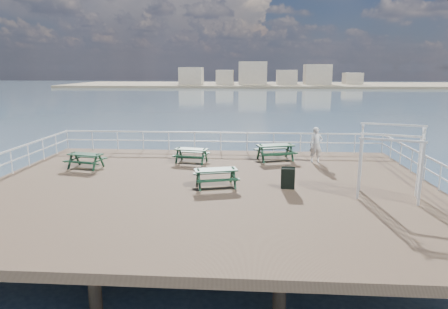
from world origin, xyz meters
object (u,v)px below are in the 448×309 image
picnic_table_a (86,158)px  picnic_table_c (275,149)px  trellis_arbor (390,165)px  person (316,145)px  picnic_table_d (216,174)px  picnic_table_b (191,152)px

picnic_table_a → picnic_table_c: 9.20m
trellis_arbor → person: (-1.73, 5.42, -0.32)m
picnic_table_d → trellis_arbor: trellis_arbor is taller
picnic_table_c → picnic_table_d: picnic_table_c is taller
picnic_table_a → trellis_arbor: size_ratio=0.67×
picnic_table_c → picnic_table_d: 5.48m
picnic_table_d → person: person is taller
picnic_table_b → picnic_table_a: bearing=-152.6°
picnic_table_a → person: bearing=22.1°
picnic_table_a → person: person is taller
picnic_table_d → picnic_table_c: bearing=46.8°
picnic_table_b → trellis_arbor: (7.86, -4.97, 0.70)m
person → picnic_table_b: bearing=-179.2°
picnic_table_c → trellis_arbor: (3.70, -5.74, 0.62)m
picnic_table_d → person: size_ratio=1.11×
picnic_table_d → person: (4.56, 4.51, 0.36)m
picnic_table_c → trellis_arbor: 6.85m
picnic_table_a → picnic_table_d: bearing=-10.2°
picnic_table_d → trellis_arbor: bearing=-23.2°
picnic_table_b → picnic_table_c: 4.23m
picnic_table_c → picnic_table_a: bearing=177.5°
picnic_table_b → picnic_table_d: size_ratio=0.92×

